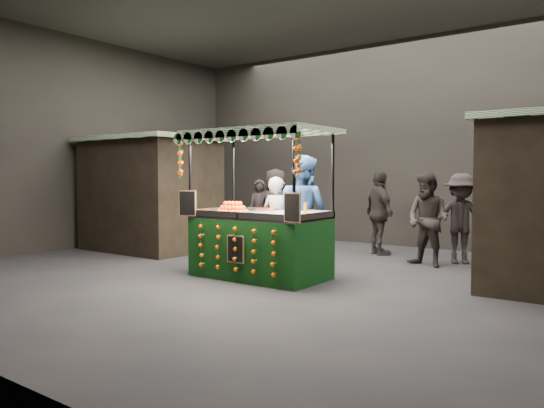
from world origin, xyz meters
The scene contains 11 objects.
ground centered at (0.00, 0.00, 0.00)m, with size 12.00×12.00×0.00m, color black.
market_hall centered at (0.00, 0.00, 3.38)m, with size 12.10×10.10×5.05m.
neighbour_stall_left centered at (-4.40, 1.00, 1.31)m, with size 3.00×2.20×2.60m.
juice_stall centered at (-0.24, -0.24, 0.76)m, with size 2.55×1.50×2.47m.
vendor_grey centered at (-0.59, 0.74, 0.85)m, with size 0.62×0.41×1.69m.
vendor_blue centered at (0.09, 0.58, 1.03)m, with size 1.07×0.87×2.07m.
shopper_0 centered at (-2.69, 2.94, 0.81)m, with size 0.69×0.57×1.63m.
shopper_1 centered at (1.63, 2.53, 0.88)m, with size 1.00×0.86×1.77m.
shopper_2 centered at (0.26, 3.36, 0.91)m, with size 1.12×1.01×1.83m.
shopper_3 centered at (2.03, 3.24, 0.88)m, with size 1.31×1.13×1.76m.
shopper_4 centered at (-1.98, 2.63, 0.94)m, with size 1.07×0.88×1.87m.
Camera 1 is at (5.13, -7.18, 1.70)m, focal length 34.84 mm.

